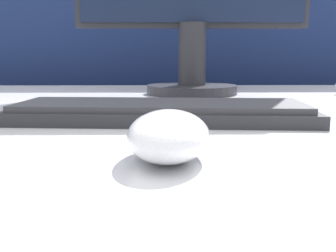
# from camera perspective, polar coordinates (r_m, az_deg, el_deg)

# --- Properties ---
(partition_panel) EXTENTS (5.00, 0.03, 1.10)m
(partition_panel) POSITION_cam_1_polar(r_m,az_deg,el_deg) (1.30, -0.15, -0.60)
(partition_panel) COLOR navy
(partition_panel) RESTS_ON ground_plane
(computer_mouse_near) EXTENTS (0.07, 0.11, 0.04)m
(computer_mouse_near) POSITION_cam_1_polar(r_m,az_deg,el_deg) (0.32, 0.08, -1.35)
(computer_mouse_near) COLOR white
(computer_mouse_near) RESTS_ON desk
(keyboard) EXTENTS (0.40, 0.16, 0.02)m
(keyboard) POSITION_cam_1_polar(r_m,az_deg,el_deg) (0.51, -1.06, 2.12)
(keyboard) COLOR #28282D
(keyboard) RESTS_ON desk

